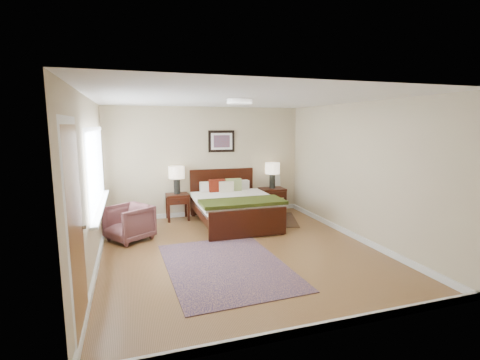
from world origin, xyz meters
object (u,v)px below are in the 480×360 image
(nightstand_left, at_px, (177,200))
(lamp_left, at_px, (177,175))
(bed, at_px, (233,202))
(rug_persian, at_px, (226,266))
(lamp_right, at_px, (272,170))
(nightstand_right, at_px, (272,197))
(armchair, at_px, (129,223))

(nightstand_left, relative_size, lamp_left, 0.95)
(bed, relative_size, rug_persian, 0.82)
(lamp_right, bearing_deg, rug_persian, -124.40)
(lamp_left, bearing_deg, nightstand_right, -0.32)
(lamp_left, xyz_separation_m, rug_persian, (0.33, -2.84, -1.01))
(nightstand_left, xyz_separation_m, lamp_left, (0.00, 0.02, 0.55))
(lamp_right, bearing_deg, armchair, -160.87)
(lamp_right, distance_m, rug_persian, 3.59)
(nightstand_right, height_order, lamp_right, lamp_right)
(nightstand_left, xyz_separation_m, nightstand_right, (2.28, 0.01, -0.10))
(nightstand_left, bearing_deg, armchair, -132.51)
(lamp_left, relative_size, rug_persian, 0.25)
(lamp_right, relative_size, rug_persian, 0.25)
(nightstand_left, distance_m, armchair, 1.54)
(bed, distance_m, nightstand_right, 1.41)
(nightstand_right, xyz_separation_m, lamp_right, (-0.00, 0.01, 0.66))
(nightstand_left, bearing_deg, rug_persian, -83.22)
(lamp_left, bearing_deg, armchair, -132.00)
(bed, relative_size, nightstand_left, 3.39)
(armchair, bearing_deg, lamp_left, 104.20)
(lamp_left, distance_m, armchair, 1.69)
(nightstand_right, distance_m, rug_persian, 3.45)
(nightstand_left, distance_m, lamp_right, 2.35)
(lamp_right, bearing_deg, bed, -148.44)
(bed, bearing_deg, nightstand_right, 31.11)
(lamp_left, height_order, rug_persian, lamp_left)
(nightstand_left, bearing_deg, lamp_left, 90.00)
(lamp_right, distance_m, armchair, 3.58)
(nightstand_right, relative_size, lamp_right, 0.97)
(bed, bearing_deg, lamp_left, 145.60)
(bed, height_order, nightstand_right, bed)
(armchair, bearing_deg, nightstand_left, 103.68)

